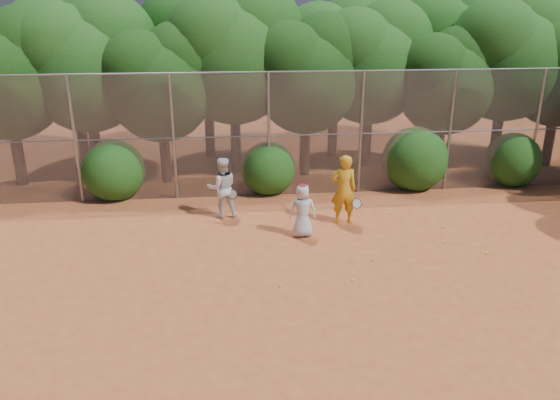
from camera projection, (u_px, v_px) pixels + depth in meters
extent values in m
plane|color=#A74C25|center=(334.00, 280.00, 12.58)|extent=(80.00, 80.00, 0.00)
cylinder|color=gray|center=(75.00, 140.00, 16.81)|extent=(0.09, 0.09, 4.00)
cylinder|color=gray|center=(174.00, 138.00, 17.10)|extent=(0.09, 0.09, 4.00)
cylinder|color=gray|center=(269.00, 136.00, 17.38)|extent=(0.09, 0.09, 4.00)
cylinder|color=gray|center=(361.00, 134.00, 17.67)|extent=(0.09, 0.09, 4.00)
cylinder|color=gray|center=(450.00, 131.00, 17.96)|extent=(0.09, 0.09, 4.00)
cylinder|color=gray|center=(536.00, 129.00, 18.25)|extent=(0.09, 0.09, 4.00)
cylinder|color=gray|center=(301.00, 72.00, 16.79)|extent=(20.00, 0.05, 0.05)
cylinder|color=gray|center=(300.00, 135.00, 17.48)|extent=(20.00, 0.04, 0.04)
cube|color=slate|center=(300.00, 135.00, 17.48)|extent=(20.00, 0.02, 4.00)
cylinder|color=black|center=(18.00, 151.00, 18.71)|extent=(0.38, 0.38, 2.38)
sphere|color=black|center=(6.00, 82.00, 17.91)|extent=(3.81, 3.81, 3.81)
sphere|color=black|center=(29.00, 51.00, 18.00)|extent=(3.05, 3.05, 3.05)
cylinder|color=black|center=(95.00, 144.00, 19.40)|extent=(0.38, 0.38, 2.52)
sphere|color=#164310|center=(87.00, 73.00, 18.54)|extent=(4.03, 4.03, 4.03)
sphere|color=#164310|center=(110.00, 41.00, 18.65)|extent=(3.23, 3.23, 3.23)
sphere|color=#164310|center=(59.00, 50.00, 17.91)|extent=(3.02, 3.02, 3.02)
cylinder|color=black|center=(165.00, 152.00, 19.04)|extent=(0.36, 0.36, 2.17)
sphere|color=black|center=(160.00, 90.00, 18.31)|extent=(3.47, 3.47, 3.47)
sphere|color=black|center=(180.00, 63.00, 18.40)|extent=(2.78, 2.78, 2.78)
sphere|color=black|center=(139.00, 71.00, 17.77)|extent=(2.60, 2.60, 2.60)
cylinder|color=black|center=(236.00, 136.00, 20.13)|extent=(0.39, 0.39, 2.66)
sphere|color=#164310|center=(234.00, 64.00, 19.23)|extent=(4.26, 4.26, 4.26)
sphere|color=#164310|center=(256.00, 32.00, 19.34)|extent=(3.40, 3.40, 3.40)
sphere|color=#164310|center=(211.00, 40.00, 18.57)|extent=(3.19, 3.19, 3.19)
cylinder|color=black|center=(305.00, 144.00, 19.88)|extent=(0.37, 0.37, 2.27)
sphere|color=black|center=(306.00, 82.00, 19.11)|extent=(3.64, 3.64, 3.64)
sphere|color=black|center=(325.00, 54.00, 19.20)|extent=(2.91, 2.91, 2.91)
sphere|color=black|center=(289.00, 62.00, 18.54)|extent=(2.73, 2.73, 2.73)
cylinder|color=black|center=(367.00, 135.00, 20.84)|extent=(0.38, 0.38, 2.45)
sphere|color=#164310|center=(370.00, 71.00, 20.01)|extent=(3.92, 3.92, 3.92)
sphere|color=#164310|center=(390.00, 42.00, 20.11)|extent=(3.14, 3.14, 3.14)
sphere|color=#164310|center=(355.00, 49.00, 19.39)|extent=(2.94, 2.94, 2.94)
cylinder|color=black|center=(439.00, 144.00, 20.21)|extent=(0.36, 0.36, 2.10)
sphere|color=black|center=(445.00, 88.00, 19.49)|extent=(3.36, 3.36, 3.36)
sphere|color=black|center=(462.00, 63.00, 19.58)|extent=(2.69, 2.69, 2.69)
sphere|color=black|center=(433.00, 70.00, 18.97)|extent=(2.52, 2.52, 2.52)
cylinder|color=black|center=(497.00, 132.00, 20.92)|extent=(0.39, 0.39, 2.59)
sphere|color=#164310|center=(506.00, 65.00, 20.04)|extent=(4.14, 4.14, 4.14)
sphere|color=#164310|center=(526.00, 34.00, 20.15)|extent=(3.32, 3.32, 3.32)
sphere|color=#164310|center=(494.00, 42.00, 19.39)|extent=(3.11, 3.11, 3.11)
cylinder|color=black|center=(550.00, 136.00, 20.88)|extent=(0.37, 0.37, 2.31)
sphere|color=black|center=(560.00, 76.00, 20.10)|extent=(3.70, 3.70, 3.70)
sphere|color=black|center=(551.00, 57.00, 19.52)|extent=(2.77, 2.77, 2.77)
cylinder|color=black|center=(81.00, 129.00, 21.43)|extent=(0.39, 0.39, 2.62)
sphere|color=#164310|center=(73.00, 62.00, 20.54)|extent=(4.20, 4.20, 4.20)
sphere|color=#164310|center=(95.00, 32.00, 20.65)|extent=(3.36, 3.36, 3.36)
sphere|color=#164310|center=(47.00, 39.00, 19.88)|extent=(3.15, 3.15, 3.15)
cylinder|color=black|center=(209.00, 123.00, 22.07)|extent=(0.40, 0.40, 2.80)
sphere|color=#164310|center=(206.00, 53.00, 21.12)|extent=(4.48, 4.48, 4.48)
sphere|color=#164310|center=(228.00, 22.00, 21.23)|extent=(3.58, 3.58, 3.58)
sphere|color=#164310|center=(184.00, 29.00, 20.42)|extent=(3.36, 3.36, 3.36)
cylinder|color=black|center=(333.00, 125.00, 22.22)|extent=(0.38, 0.38, 2.52)
sphere|color=#164310|center=(335.00, 63.00, 21.37)|extent=(4.03, 4.03, 4.03)
sphere|color=#164310|center=(354.00, 36.00, 21.47)|extent=(3.23, 3.23, 3.23)
sphere|color=#164310|center=(319.00, 43.00, 20.74)|extent=(3.02, 3.02, 3.02)
cylinder|color=black|center=(434.00, 117.00, 23.18)|extent=(0.40, 0.40, 2.73)
sphere|color=#164310|center=(441.00, 53.00, 22.25)|extent=(4.37, 4.37, 4.37)
sphere|color=#164310|center=(460.00, 24.00, 22.36)|extent=(3.49, 3.49, 3.49)
sphere|color=#164310|center=(427.00, 31.00, 21.57)|extent=(3.28, 3.28, 3.28)
sphere|color=#164310|center=(113.00, 168.00, 17.53)|extent=(2.00, 2.00, 2.00)
sphere|color=#164310|center=(268.00, 166.00, 18.05)|extent=(1.80, 1.80, 1.80)
sphere|color=#164310|center=(415.00, 156.00, 18.46)|extent=(2.20, 2.20, 2.20)
sphere|color=#164310|center=(513.00, 158.00, 18.85)|extent=(1.90, 1.90, 1.90)
imported|color=#C88D17|center=(344.00, 189.00, 15.50)|extent=(0.75, 0.51, 2.03)
torus|color=black|center=(357.00, 203.00, 15.47)|extent=(0.33, 0.20, 0.29)
cylinder|color=black|center=(354.00, 204.00, 15.68)|extent=(0.08, 0.27, 0.15)
imported|color=silver|center=(303.00, 211.00, 14.69)|extent=(0.75, 0.51, 1.48)
ellipsoid|color=#A71724|center=(303.00, 186.00, 14.44)|extent=(0.22, 0.22, 0.13)
sphere|color=#D4EE2B|center=(315.00, 209.00, 14.49)|extent=(0.07, 0.07, 0.07)
imported|color=silver|center=(222.00, 188.00, 15.96)|extent=(0.97, 0.80, 1.82)
torus|color=black|center=(233.00, 194.00, 15.75)|extent=(0.33, 0.27, 0.29)
cylinder|color=black|center=(236.00, 195.00, 15.95)|extent=(0.16, 0.25, 0.14)
sphere|color=#D4EE2B|center=(373.00, 260.00, 13.49)|extent=(0.07, 0.07, 0.07)
sphere|color=#D4EE2B|center=(444.00, 227.00, 15.44)|extent=(0.07, 0.07, 0.07)
sphere|color=#D4EE2B|center=(353.00, 280.00, 12.52)|extent=(0.07, 0.07, 0.07)
sphere|color=#D4EE2B|center=(444.00, 242.00, 14.48)|extent=(0.07, 0.07, 0.07)
sphere|color=#D4EE2B|center=(280.00, 286.00, 12.28)|extent=(0.07, 0.07, 0.07)
sphere|color=#D4EE2B|center=(389.00, 213.00, 16.42)|extent=(0.07, 0.07, 0.07)
sphere|color=#D4EE2B|center=(486.00, 253.00, 13.85)|extent=(0.07, 0.07, 0.07)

